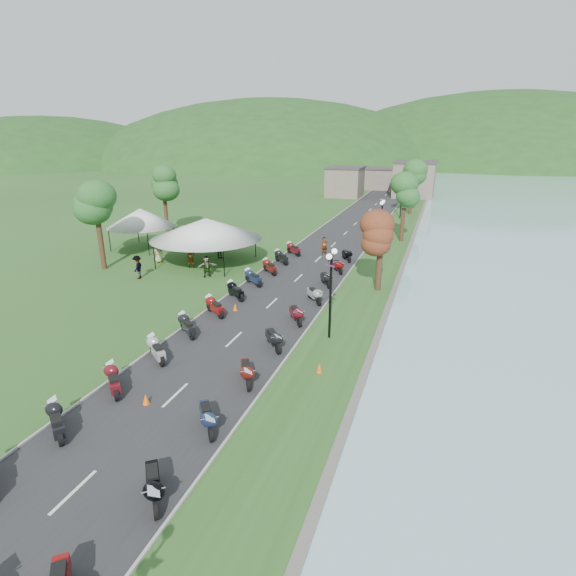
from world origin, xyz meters
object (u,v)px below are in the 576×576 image
(vendor_tent_main, at_px, (207,241))
(pedestrian_a, at_px, (192,268))
(pedestrian_c, at_px, (139,279))
(pedestrian_b, at_px, (215,251))

(vendor_tent_main, height_order, pedestrian_a, vendor_tent_main)
(vendor_tent_main, bearing_deg, pedestrian_c, -116.40)
(pedestrian_b, bearing_deg, pedestrian_a, 84.00)
(pedestrian_a, relative_size, pedestrian_c, 0.97)
(vendor_tent_main, xyz_separation_m, pedestrian_b, (-1.32, 3.84, -2.00))
(pedestrian_a, bearing_deg, pedestrian_b, 67.85)
(vendor_tent_main, distance_m, pedestrian_b, 4.52)
(pedestrian_a, bearing_deg, pedestrian_c, -151.52)
(pedestrian_c, bearing_deg, vendor_tent_main, 139.09)
(vendor_tent_main, xyz_separation_m, pedestrian_a, (-0.52, -1.99, -2.00))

